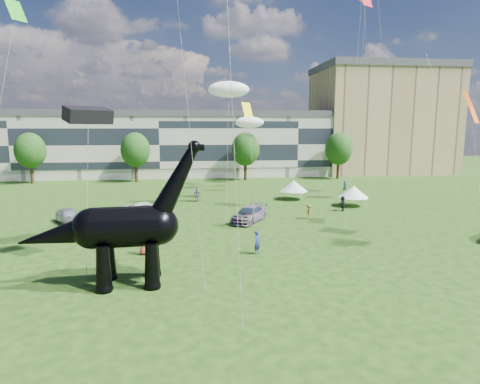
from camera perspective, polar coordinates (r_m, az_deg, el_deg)
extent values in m
plane|color=#16330C|center=(23.28, -1.72, -15.50)|extent=(220.00, 220.00, 0.00)
cube|color=beige|center=(83.40, -11.09, 6.38)|extent=(78.00, 11.00, 12.00)
cube|color=tan|center=(95.72, 19.40, 9.36)|extent=(28.00, 18.00, 22.00)
cylinder|color=#382314|center=(79.67, -27.47, 2.23)|extent=(0.56, 0.56, 3.20)
ellipsoid|color=#14380F|center=(79.33, -27.72, 5.62)|extent=(5.20, 5.20, 6.24)
cylinder|color=#382314|center=(75.22, -14.53, 2.62)|extent=(0.56, 0.56, 3.20)
ellipsoid|color=#14380F|center=(74.86, -14.67, 6.21)|extent=(5.20, 5.20, 6.24)
cylinder|color=#382314|center=(75.17, 0.77, 2.91)|extent=(0.56, 0.56, 3.20)
ellipsoid|color=#14380F|center=(74.81, 0.78, 6.50)|extent=(5.20, 5.20, 6.24)
cylinder|color=#382314|center=(79.55, 13.75, 2.99)|extent=(0.56, 0.56, 3.20)
ellipsoid|color=#14380F|center=(79.21, 13.88, 6.39)|extent=(5.20, 5.20, 6.24)
cone|color=black|center=(25.55, -18.85, -10.31)|extent=(1.03, 1.03, 2.82)
sphere|color=black|center=(25.98, -18.71, -12.90)|extent=(1.03, 1.03, 1.03)
cone|color=black|center=(27.49, -18.23, -8.90)|extent=(1.03, 1.03, 2.82)
sphere|color=black|center=(27.89, -18.10, -11.33)|extent=(1.03, 1.03, 1.03)
cone|color=black|center=(25.27, -12.42, -10.24)|extent=(1.03, 1.03, 2.82)
sphere|color=black|center=(25.71, -12.32, -12.86)|extent=(1.03, 1.03, 1.03)
cone|color=black|center=(27.23, -12.27, -8.82)|extent=(1.03, 1.03, 2.82)
sphere|color=black|center=(27.64, -12.18, -11.27)|extent=(1.03, 1.03, 1.03)
cylinder|color=black|center=(25.74, -15.87, -4.79)|extent=(4.10, 2.78, 2.54)
sphere|color=black|center=(26.01, -20.22, -4.86)|extent=(2.54, 2.54, 2.54)
sphere|color=black|center=(25.62, -11.46, -4.69)|extent=(2.44, 2.44, 2.44)
cone|color=black|center=(25.11, -9.04, 1.43)|extent=(3.62, 1.63, 4.98)
sphere|color=black|center=(24.97, -6.51, 6.42)|extent=(0.79, 0.79, 0.79)
cylinder|color=black|center=(25.00, -5.86, 6.32)|extent=(0.68, 0.45, 0.41)
cone|color=black|center=(26.49, -24.33, -5.57)|extent=(5.08, 2.28, 2.76)
imported|color=silver|center=(44.61, -23.20, -3.16)|extent=(3.95, 4.98, 1.59)
imported|color=slate|center=(41.29, -14.83, -3.69)|extent=(4.84, 2.09, 1.55)
imported|color=white|center=(45.18, -13.08, -2.47)|extent=(6.47, 4.44, 1.64)
imported|color=#595960|center=(41.84, 1.29, -3.18)|extent=(4.81, 5.83, 1.59)
cube|color=silver|center=(55.33, 7.62, 0.07)|extent=(3.95, 3.95, 0.12)
cone|color=silver|center=(55.21, 7.64, 0.88)|extent=(5.00, 5.00, 1.49)
cylinder|color=#999999|center=(54.32, 5.90, -0.65)|extent=(0.06, 0.06, 1.09)
cylinder|color=#999999|center=(53.84, 8.80, -0.80)|extent=(0.06, 0.06, 1.09)
cylinder|color=#999999|center=(57.01, 6.48, -0.20)|extent=(0.06, 0.06, 1.09)
cylinder|color=#999999|center=(56.55, 9.24, -0.33)|extent=(0.06, 0.06, 1.09)
cube|color=white|center=(52.07, 15.79, -0.79)|extent=(3.53, 3.53, 0.12)
cone|color=white|center=(51.95, 15.82, 0.05)|extent=(4.48, 4.48, 1.45)
cylinder|color=#999999|center=(50.66, 14.46, -1.62)|extent=(0.06, 0.06, 1.06)
cylinder|color=#999999|center=(51.06, 17.48, -1.67)|extent=(0.06, 0.06, 1.06)
cylinder|color=#999999|center=(53.31, 14.12, -1.08)|extent=(0.06, 0.06, 1.06)
cylinder|color=#999999|center=(53.69, 16.99, -1.13)|extent=(0.06, 0.06, 1.06)
imported|color=black|center=(48.72, 14.39, -1.60)|extent=(1.43, 1.63, 1.79)
imported|color=#317B3F|center=(40.62, -16.82, -3.81)|extent=(0.86, 1.00, 1.78)
imported|color=#32637E|center=(62.93, 14.69, 0.80)|extent=(0.80, 0.80, 1.88)
imported|color=navy|center=(31.31, 2.50, -7.20)|extent=(0.76, 0.79, 1.82)
imported|color=maroon|center=(32.00, -13.60, -7.24)|extent=(0.92, 0.71, 1.66)
imported|color=brown|center=(43.74, 9.71, -2.75)|extent=(0.65, 1.08, 1.62)
imported|color=#493373|center=(53.43, -6.19, -0.43)|extent=(1.15, 0.86, 1.81)
plane|color=#F8F114|center=(64.56, 1.09, 11.42)|extent=(2.71, 2.57, 2.73)
ellipsoid|color=silver|center=(46.68, -1.61, 14.38)|extent=(3.96, 5.15, 1.83)
plane|color=#179642|center=(60.90, 25.41, 16.05)|extent=(2.72, 3.14, 2.78)
cube|color=black|center=(32.02, -20.77, 10.20)|extent=(3.61, 3.38, 1.36)
plane|color=#FF5C0D|center=(37.16, 30.02, 10.40)|extent=(2.67, 2.62, 2.46)
ellipsoid|color=silver|center=(52.52, 1.36, 9.88)|extent=(3.20, 4.10, 1.46)
plane|color=#1E9A17|center=(46.02, -29.28, 21.62)|extent=(2.03, 2.38, 2.01)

